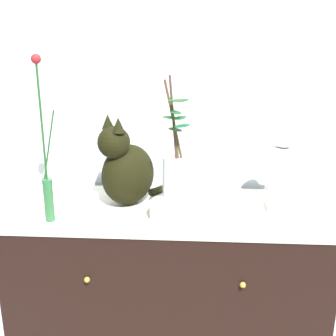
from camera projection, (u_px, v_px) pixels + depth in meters
The scene contains 7 objects.
wall_back at pixel (172, 107), 2.17m from camera, with size 4.40×0.08×2.60m, color silver.
sideboard at pixel (168, 301), 2.15m from camera, with size 1.38×0.50×0.93m.
cat_sitting at pixel (126, 169), 1.99m from camera, with size 0.38×0.37×0.40m.
vase_slim_green at pixel (47, 174), 1.82m from camera, with size 0.07×0.04×0.65m.
bowl_porcelain at pixel (174, 210), 1.89m from camera, with size 0.20×0.20×0.07m, color white.
vase_glass_clear at pixel (175, 174), 1.84m from camera, with size 0.12×0.16×0.51m.
jar_lidded_porcelain at pixel (281, 173), 1.95m from camera, with size 0.10×0.10×0.35m.
Camera 1 is at (0.11, -1.82, 1.75)m, focal length 50.42 mm.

